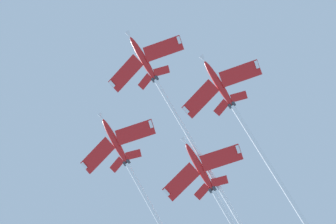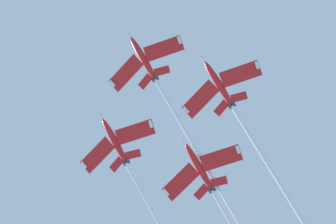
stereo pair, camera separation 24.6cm
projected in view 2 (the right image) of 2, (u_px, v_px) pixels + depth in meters
jet_lead at (165, 96)px, 128.19m from camera, size 38.94×33.78×23.95m
jet_left_wing at (253, 139)px, 122.98m from camera, size 43.97×38.06×26.86m
jet_right_wing at (150, 205)px, 127.07m from camera, size 47.52×40.09×28.91m
jet_slot at (231, 223)px, 121.52m from camera, size 45.16×38.49×28.90m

